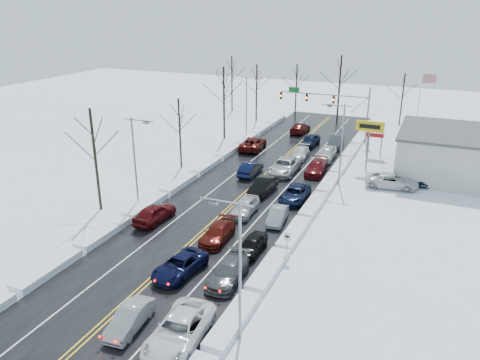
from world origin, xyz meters
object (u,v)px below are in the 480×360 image
at_px(tires_plus_sign, 370,130).
at_px(flagpole, 420,103).
at_px(oncoming_car_0, 250,175).
at_px(traffic_signal_mast, 333,102).

bearing_deg(tires_plus_sign, flagpole, 71.56).
height_order(tires_plus_sign, flagpole, flagpole).
height_order(tires_plus_sign, oncoming_car_0, tires_plus_sign).
height_order(flagpole, oncoming_car_0, flagpole).
distance_m(tires_plus_sign, oncoming_car_0, 14.97).
relative_size(traffic_signal_mast, tires_plus_sign, 2.21).
xyz_separation_m(traffic_signal_mast, oncoming_car_0, (-5.12, -19.14, -5.48)).
bearing_deg(traffic_signal_mast, tires_plus_sign, -59.54).
bearing_deg(oncoming_car_0, tires_plus_sign, -150.90).
xyz_separation_m(tires_plus_sign, oncoming_car_0, (-12.17, -7.15, -4.99)).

